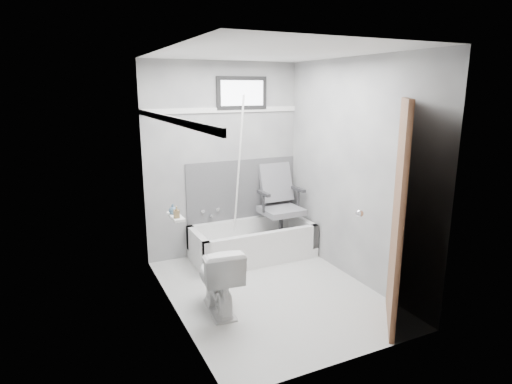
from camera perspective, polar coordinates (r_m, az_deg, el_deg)
floor at (r=4.61m, az=1.92°, el=-13.12°), size 2.60×2.60×0.00m
ceiling at (r=4.13m, az=2.19°, el=18.14°), size 2.60×2.60×0.00m
wall_back at (r=5.38m, az=-4.36°, el=4.23°), size 2.00×0.02×2.40m
wall_front at (r=3.15m, az=13.01°, el=-2.87°), size 2.00×0.02×2.40m
wall_left at (r=3.86m, az=-11.25°, el=0.27°), size 0.02×2.60×2.40m
wall_right at (r=4.74m, az=12.84°, el=2.67°), size 0.02×2.60×2.40m
bathtub at (r=5.39m, az=-0.44°, el=-6.62°), size 1.50×0.70×0.42m
office_chair at (r=5.49m, az=3.38°, el=-1.72°), size 0.60×0.60×1.01m
toilet at (r=4.14m, az=-5.04°, el=-11.35°), size 0.45×0.71×0.66m
door at (r=3.88m, az=24.14°, el=-3.67°), size 0.78×0.78×2.00m
window at (r=5.38m, az=-1.91°, el=13.05°), size 0.66×0.04×0.40m
backerboard at (r=5.54m, az=-1.84°, el=0.33°), size 1.50×0.02×0.78m
trim_back at (r=5.30m, az=-4.43°, el=10.84°), size 2.00×0.02×0.06m
trim_left at (r=3.77m, az=-11.49°, el=9.49°), size 0.02×2.60×0.06m
pole at (r=5.22m, az=-2.39°, el=2.30°), size 0.02×0.40×1.92m
shelf at (r=4.11m, az=-10.67°, el=-3.24°), size 0.10×0.32×0.02m
soap_bottle_a at (r=4.01m, az=-10.55°, el=-2.66°), size 0.06×0.06×0.12m
soap_bottle_b at (r=4.14m, az=-11.05°, el=-2.24°), size 0.11×0.11×0.10m
faucet at (r=5.43m, az=-6.09°, el=-2.76°), size 0.26×0.10×0.16m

